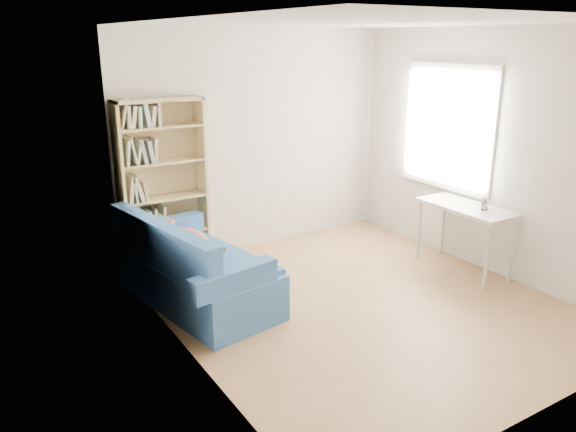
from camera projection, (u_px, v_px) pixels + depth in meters
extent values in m
plane|color=#9B6D46|center=(357.00, 302.00, 5.50)|extent=(4.00, 4.00, 0.00)
cube|color=silver|center=(257.00, 141.00, 6.73)|extent=(3.50, 0.04, 2.60)
cube|color=silver|center=(566.00, 235.00, 3.49)|extent=(3.50, 0.04, 2.60)
cube|color=silver|center=(181.00, 201.00, 4.23)|extent=(0.04, 4.00, 2.60)
cube|color=silver|center=(490.00, 153.00, 5.99)|extent=(0.04, 4.00, 2.60)
cube|color=white|center=(368.00, 22.00, 4.72)|extent=(3.50, 4.00, 0.04)
cube|color=white|center=(449.00, 127.00, 6.42)|extent=(0.01, 1.20, 1.30)
cube|color=#27538D|center=(198.00, 281.00, 5.45)|extent=(1.11, 1.87, 0.44)
cube|color=#27538D|center=(162.00, 245.00, 5.15)|extent=(0.45, 1.76, 0.43)
cube|color=#27538D|center=(167.00, 228.00, 6.01)|extent=(0.85, 0.29, 0.20)
cube|color=#27538D|center=(234.00, 280.00, 4.71)|extent=(0.85, 0.29, 0.20)
cube|color=#27538D|center=(199.00, 258.00, 5.39)|extent=(1.07, 1.73, 0.05)
ellipsoid|color=#30469C|center=(180.00, 233.00, 5.78)|extent=(0.31, 0.34, 0.23)
ellipsoid|color=#A22C12|center=(190.00, 238.00, 5.57)|extent=(0.38, 0.51, 0.19)
ellipsoid|color=silver|center=(191.00, 235.00, 5.71)|extent=(0.20, 0.23, 0.11)
ellipsoid|color=#382B0F|center=(189.00, 236.00, 5.49)|extent=(0.21, 0.26, 0.09)
sphere|color=#A22C12|center=(179.00, 225.00, 5.83)|extent=(0.16, 0.16, 0.16)
cone|color=#A22C12|center=(176.00, 217.00, 5.83)|extent=(0.08, 0.09, 0.08)
cone|color=#A22C12|center=(178.00, 219.00, 5.77)|extent=(0.08, 0.08, 0.08)
cylinder|color=green|center=(182.00, 229.00, 5.77)|extent=(0.13, 0.08, 0.13)
cylinder|color=#382B0F|center=(198.00, 250.00, 5.36)|extent=(0.15, 0.17, 0.06)
cube|color=tan|center=(121.00, 192.00, 5.85)|extent=(0.03, 0.29, 1.88)
cube|color=tan|center=(202.00, 181.00, 6.31)|extent=(0.03, 0.29, 1.88)
cube|color=tan|center=(157.00, 100.00, 5.80)|extent=(0.94, 0.29, 0.03)
cube|color=tan|center=(169.00, 265.00, 6.36)|extent=(0.94, 0.29, 0.03)
cube|color=tan|center=(159.00, 184.00, 6.19)|extent=(0.94, 0.02, 1.88)
cube|color=white|center=(466.00, 208.00, 6.05)|extent=(0.49, 1.06, 0.04)
cylinder|color=silver|center=(443.00, 225.00, 6.65)|extent=(0.04, 0.04, 0.71)
cylinder|color=silver|center=(512.00, 250.00, 5.87)|extent=(0.04, 0.04, 0.71)
cylinder|color=silver|center=(419.00, 231.00, 6.46)|extent=(0.04, 0.04, 0.71)
cylinder|color=silver|center=(487.00, 257.00, 5.67)|extent=(0.04, 0.04, 0.71)
cylinder|color=white|center=(484.00, 206.00, 5.88)|extent=(0.08, 0.08, 0.09)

